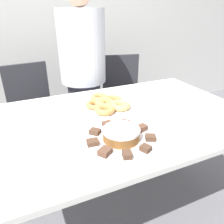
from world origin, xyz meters
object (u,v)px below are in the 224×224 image
Objects in this scene: office_chair_left at (35,117)px; plate_cake at (121,140)px; person_standing at (83,77)px; office_chair_right at (123,101)px; plate_donuts at (105,106)px; frosted_cake at (121,134)px.

office_chair_left is 1.25m from plate_cake.
person_standing is 1.69× the size of office_chair_right.
plate_donuts is at bearing -111.80° from office_chair_right.
plate_cake is at bearing -101.65° from plate_donuts.
office_chair_right reaches higher than plate_cake.
office_chair_left is 5.06× the size of frosted_cake.
plate_cake is at bearing -104.82° from office_chair_right.
plate_cake is (0.32, -1.16, 0.35)m from office_chair_left.
person_standing is 0.60m from office_chair_left.
frosted_cake is at bearing -63.43° from plate_cake.
office_chair_left is 0.93m from plate_donuts.
plate_donuts is 2.08× the size of frosted_cake.
office_chair_right reaches higher than frosted_cake.
plate_donuts is at bearing 78.35° from frosted_cake.
frosted_cake is at bearing -104.82° from office_chair_right.
office_chair_right is 2.43× the size of plate_donuts.
office_chair_left is at bearing 105.41° from frosted_cake.
person_standing is at bearing 82.35° from plate_cake.
frosted_cake is at bearing -101.65° from plate_donuts.
frosted_cake is (0.00, -0.00, 0.03)m from plate_cake.
plate_donuts is at bearing -95.15° from person_standing.
frosted_cake is at bearing -97.65° from person_standing.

